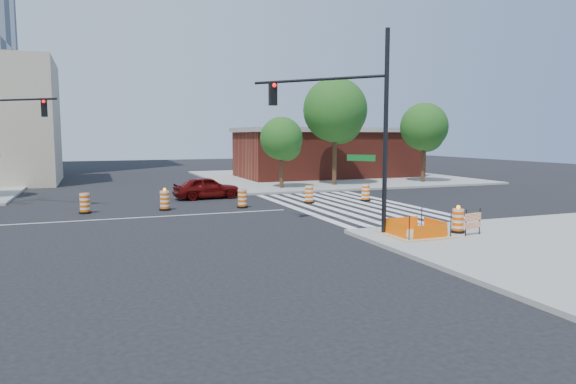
% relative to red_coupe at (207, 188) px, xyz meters
% --- Properties ---
extents(ground, '(120.00, 120.00, 0.00)m').
position_rel_red_coupe_xyz_m(ground, '(-4.20, -6.22, -0.69)').
color(ground, black).
rests_on(ground, ground).
extents(sidewalk_ne, '(22.00, 22.00, 0.15)m').
position_rel_red_coupe_xyz_m(sidewalk_ne, '(13.80, 11.78, -0.62)').
color(sidewalk_ne, gray).
rests_on(sidewalk_ne, ground).
extents(crosswalk_east, '(6.75, 13.50, 0.01)m').
position_rel_red_coupe_xyz_m(crosswalk_east, '(6.75, -6.22, -0.69)').
color(crosswalk_east, silver).
rests_on(crosswalk_east, ground).
extents(lane_centerline, '(14.00, 0.12, 0.01)m').
position_rel_red_coupe_xyz_m(lane_centerline, '(-4.20, -6.22, -0.69)').
color(lane_centerline, silver).
rests_on(lane_centerline, ground).
extents(excavation_pit, '(2.20, 2.20, 0.90)m').
position_rel_red_coupe_xyz_m(excavation_pit, '(4.80, -15.22, -0.47)').
color(excavation_pit, tan).
rests_on(excavation_pit, ground).
extents(brick_storefront, '(16.50, 8.50, 4.60)m').
position_rel_red_coupe_xyz_m(brick_storefront, '(13.80, 11.78, 1.62)').
color(brick_storefront, maroon).
rests_on(brick_storefront, ground).
extents(red_coupe, '(4.20, 2.00, 1.39)m').
position_rel_red_coupe_xyz_m(red_coupe, '(0.00, 0.00, 0.00)').
color(red_coupe, '#540807').
rests_on(red_coupe, ground).
extents(signal_pole_se, '(3.90, 4.52, 7.71)m').
position_rel_red_coupe_xyz_m(signal_pole_se, '(2.79, -13.28, 4.04)').
color(signal_pole_se, black).
rests_on(signal_pole_se, ground).
extents(pit_drum, '(0.55, 0.55, 1.08)m').
position_rel_red_coupe_xyz_m(pit_drum, '(6.62, -15.37, -0.10)').
color(pit_drum, black).
rests_on(pit_drum, ground).
extents(barricade, '(0.85, 0.19, 1.01)m').
position_rel_red_coupe_xyz_m(barricade, '(6.81, -15.99, 0.01)').
color(barricade, '#FF5D05').
rests_on(barricade, ground).
extents(tree_north_c, '(3.12, 3.08, 5.24)m').
position_rel_red_coupe_xyz_m(tree_north_c, '(6.20, 3.33, 2.82)').
color(tree_north_c, '#382314').
rests_on(tree_north_c, ground).
extents(tree_north_d, '(4.87, 4.87, 8.27)m').
position_rel_red_coupe_xyz_m(tree_north_d, '(10.80, 4.07, 4.86)').
color(tree_north_d, '#382314').
rests_on(tree_north_d, ground).
extents(tree_north_e, '(3.85, 3.85, 6.54)m').
position_rel_red_coupe_xyz_m(tree_north_e, '(18.66, 3.78, 3.70)').
color(tree_north_e, '#382314').
rests_on(tree_north_e, ground).
extents(median_drum_2, '(0.60, 0.60, 1.02)m').
position_rel_red_coupe_xyz_m(median_drum_2, '(-7.00, -3.86, -0.21)').
color(median_drum_2, black).
rests_on(median_drum_2, ground).
extents(median_drum_3, '(0.60, 0.60, 1.18)m').
position_rel_red_coupe_xyz_m(median_drum_3, '(-3.10, -4.16, -0.20)').
color(median_drum_3, black).
rests_on(median_drum_3, ground).
extents(median_drum_4, '(0.60, 0.60, 1.02)m').
position_rel_red_coupe_xyz_m(median_drum_4, '(0.96, -4.70, -0.21)').
color(median_drum_4, black).
rests_on(median_drum_4, ground).
extents(median_drum_5, '(0.60, 0.60, 1.02)m').
position_rel_red_coupe_xyz_m(median_drum_5, '(5.11, -4.25, -0.21)').
color(median_drum_5, black).
rests_on(median_drum_5, ground).
extents(median_drum_6, '(0.60, 0.60, 1.02)m').
position_rel_red_coupe_xyz_m(median_drum_6, '(8.65, -4.56, -0.21)').
color(median_drum_6, black).
rests_on(median_drum_6, ground).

